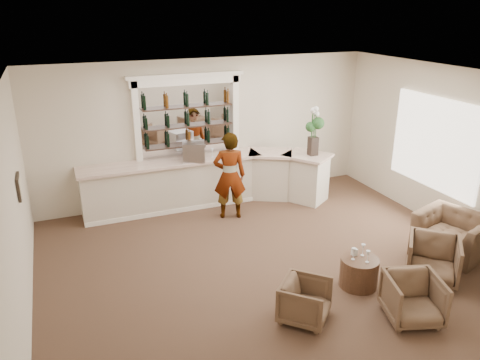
{
  "coord_description": "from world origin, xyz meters",
  "views": [
    {
      "loc": [
        -3.3,
        -6.64,
        4.39
      ],
      "look_at": [
        -0.24,
        0.9,
        1.34
      ],
      "focal_mm": 35.0,
      "sensor_mm": 36.0,
      "label": 1
    }
  ],
  "objects_px": {
    "armchair_center": "(413,299)",
    "armchair_far": "(452,234)",
    "flower_vase": "(314,128)",
    "espresso_machine": "(194,152)",
    "bar_counter": "(209,181)",
    "armchair_left": "(305,301)",
    "armchair_right": "(433,259)",
    "cocktail_table": "(359,272)",
    "sommelier": "(230,176)"
  },
  "relations": [
    {
      "from": "cocktail_table",
      "to": "armchair_left",
      "type": "relative_size",
      "value": 0.9
    },
    {
      "from": "armchair_right",
      "to": "flower_vase",
      "type": "height_order",
      "value": "flower_vase"
    },
    {
      "from": "sommelier",
      "to": "armchair_left",
      "type": "xyz_separation_m",
      "value": [
        -0.27,
        -3.8,
        -0.64
      ]
    },
    {
      "from": "espresso_machine",
      "to": "armchair_far",
      "type": "bearing_deg",
      "value": -29.12
    },
    {
      "from": "bar_counter",
      "to": "espresso_machine",
      "type": "xyz_separation_m",
      "value": [
        -0.37,
        -0.06,
        0.78
      ]
    },
    {
      "from": "bar_counter",
      "to": "armchair_right",
      "type": "relative_size",
      "value": 6.81
    },
    {
      "from": "armchair_left",
      "to": "flower_vase",
      "type": "height_order",
      "value": "flower_vase"
    },
    {
      "from": "sommelier",
      "to": "armchair_far",
      "type": "relative_size",
      "value": 1.6
    },
    {
      "from": "armchair_center",
      "to": "flower_vase",
      "type": "bearing_deg",
      "value": 96.53
    },
    {
      "from": "armchair_far",
      "to": "bar_counter",
      "type": "bearing_deg",
      "value": -157.22
    },
    {
      "from": "armchair_far",
      "to": "espresso_machine",
      "type": "bearing_deg",
      "value": -153.93
    },
    {
      "from": "armchair_left",
      "to": "armchair_far",
      "type": "xyz_separation_m",
      "value": [
        3.54,
        0.72,
        0.07
      ]
    },
    {
      "from": "cocktail_table",
      "to": "armchair_right",
      "type": "bearing_deg",
      "value": -13.28
    },
    {
      "from": "espresso_machine",
      "to": "flower_vase",
      "type": "xyz_separation_m",
      "value": [
        2.67,
        -0.63,
        0.43
      ]
    },
    {
      "from": "armchair_right",
      "to": "armchair_far",
      "type": "height_order",
      "value": "armchair_far"
    },
    {
      "from": "armchair_center",
      "to": "armchair_far",
      "type": "bearing_deg",
      "value": 50.22
    },
    {
      "from": "flower_vase",
      "to": "armchair_center",
      "type": "bearing_deg",
      "value": -101.3
    },
    {
      "from": "sommelier",
      "to": "flower_vase",
      "type": "relative_size",
      "value": 1.69
    },
    {
      "from": "bar_counter",
      "to": "sommelier",
      "type": "bearing_deg",
      "value": -76.41
    },
    {
      "from": "armchair_left",
      "to": "armchair_right",
      "type": "xyz_separation_m",
      "value": [
        2.54,
        0.15,
        0.06
      ]
    },
    {
      "from": "cocktail_table",
      "to": "armchair_center",
      "type": "relative_size",
      "value": 0.8
    },
    {
      "from": "cocktail_table",
      "to": "armchair_right",
      "type": "xyz_separation_m",
      "value": [
        1.26,
        -0.3,
        0.13
      ]
    },
    {
      "from": "flower_vase",
      "to": "armchair_right",
      "type": "bearing_deg",
      "value": -87.5
    },
    {
      "from": "cocktail_table",
      "to": "armchair_left",
      "type": "height_order",
      "value": "armchair_left"
    },
    {
      "from": "bar_counter",
      "to": "espresso_machine",
      "type": "relative_size",
      "value": 11.9
    },
    {
      "from": "armchair_center",
      "to": "espresso_machine",
      "type": "xyz_separation_m",
      "value": [
        -1.77,
        5.15,
        1.0
      ]
    },
    {
      "from": "armchair_center",
      "to": "armchair_far",
      "type": "height_order",
      "value": "armchair_far"
    },
    {
      "from": "sommelier",
      "to": "armchair_right",
      "type": "height_order",
      "value": "sommelier"
    },
    {
      "from": "armchair_far",
      "to": "armchair_left",
      "type": "bearing_deg",
      "value": -97.44
    },
    {
      "from": "armchair_far",
      "to": "flower_vase",
      "type": "distance_m",
      "value": 3.69
    },
    {
      "from": "cocktail_table",
      "to": "armchair_far",
      "type": "height_order",
      "value": "armchair_far"
    },
    {
      "from": "bar_counter",
      "to": "sommelier",
      "type": "xyz_separation_m",
      "value": [
        0.2,
        -0.82,
        0.39
      ]
    },
    {
      "from": "armchair_center",
      "to": "armchair_right",
      "type": "relative_size",
      "value": 0.93
    },
    {
      "from": "espresso_machine",
      "to": "sommelier",
      "type": "bearing_deg",
      "value": -37.5
    },
    {
      "from": "armchair_left",
      "to": "armchair_center",
      "type": "height_order",
      "value": "armchair_center"
    },
    {
      "from": "sommelier",
      "to": "armchair_right",
      "type": "xyz_separation_m",
      "value": [
        2.27,
        -3.65,
        -0.58
      ]
    },
    {
      "from": "armchair_left",
      "to": "armchair_far",
      "type": "distance_m",
      "value": 3.61
    },
    {
      "from": "cocktail_table",
      "to": "armchair_right",
      "type": "height_order",
      "value": "armchair_right"
    },
    {
      "from": "bar_counter",
      "to": "flower_vase",
      "type": "distance_m",
      "value": 2.69
    },
    {
      "from": "bar_counter",
      "to": "flower_vase",
      "type": "xyz_separation_m",
      "value": [
        2.3,
        -0.68,
        1.21
      ]
    },
    {
      "from": "bar_counter",
      "to": "flower_vase",
      "type": "relative_size",
      "value": 5.04
    },
    {
      "from": "armchair_center",
      "to": "bar_counter",
      "type": "bearing_deg",
      "value": 122.9
    },
    {
      "from": "armchair_left",
      "to": "armchair_right",
      "type": "bearing_deg",
      "value": -42.0
    },
    {
      "from": "armchair_right",
      "to": "flower_vase",
      "type": "bearing_deg",
      "value": 134.92
    },
    {
      "from": "cocktail_table",
      "to": "espresso_machine",
      "type": "distance_m",
      "value": 4.53
    },
    {
      "from": "cocktail_table",
      "to": "sommelier",
      "type": "bearing_deg",
      "value": 106.77
    },
    {
      "from": "armchair_far",
      "to": "flower_vase",
      "type": "xyz_separation_m",
      "value": [
        -1.16,
        3.21,
        1.39
      ]
    },
    {
      "from": "armchair_far",
      "to": "espresso_machine",
      "type": "relative_size",
      "value": 2.5
    },
    {
      "from": "sommelier",
      "to": "espresso_machine",
      "type": "relative_size",
      "value": 3.99
    },
    {
      "from": "espresso_machine",
      "to": "flower_vase",
      "type": "relative_size",
      "value": 0.42
    }
  ]
}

